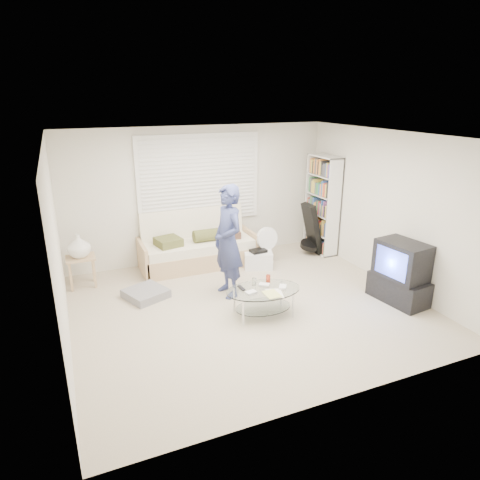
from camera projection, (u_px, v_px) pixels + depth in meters
name	position (u px, v px, depth m)	size (l,w,h in m)	color
ground	(248.00, 306.00, 6.42)	(5.00, 5.00, 0.00)	tan
room_shell	(235.00, 194.00, 6.31)	(5.02, 4.52, 2.51)	silver
window_blinds	(200.00, 179.00, 7.84)	(2.32, 0.08, 1.62)	silver
futon_sofa	(198.00, 248.00, 7.88)	(2.10, 0.85, 1.03)	tan
grey_floor_pillow	(146.00, 293.00, 6.69)	(0.57, 0.57, 0.13)	gray
side_table	(79.00, 248.00, 6.89)	(0.46, 0.37, 0.91)	tan
bookshelf	(322.00, 205.00, 8.40)	(0.30, 0.81, 1.92)	white
guitar_case	(312.00, 232.00, 8.38)	(0.40, 0.38, 1.01)	black
floor_fan	(266.00, 242.00, 7.94)	(0.43, 0.29, 0.71)	white
storage_bin	(258.00, 259.00, 7.81)	(0.59, 0.50, 0.35)	white
tv_unit	(400.00, 273.00, 6.45)	(0.58, 0.93, 0.95)	black
coffee_table	(264.00, 294.00, 6.09)	(1.13, 0.78, 0.52)	silver
standing_person	(228.00, 242.00, 6.54)	(0.65, 0.42, 1.77)	navy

